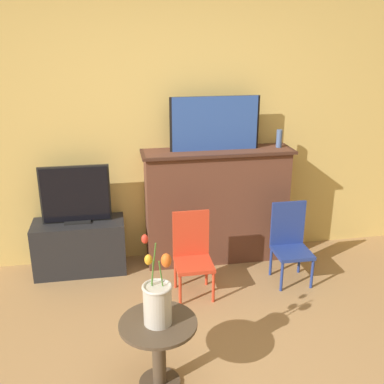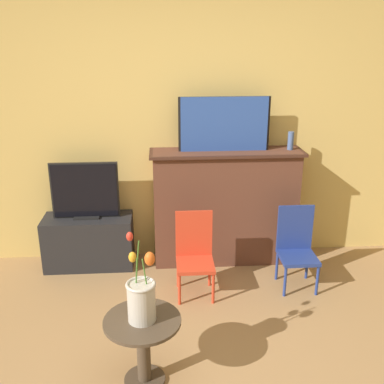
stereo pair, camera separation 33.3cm
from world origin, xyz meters
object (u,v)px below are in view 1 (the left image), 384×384
object	(u,v)px
chair_red	(192,251)
vase_tulips	(158,300)
painting	(215,124)
chair_blue	(290,240)
tv_monitor	(75,195)

from	to	relation	value
chair_red	vase_tulips	distance (m)	1.12
painting	chair_blue	world-z (taller)	painting
tv_monitor	vase_tulips	xyz separation A→B (m)	(0.55, -1.54, -0.13)
painting	vase_tulips	bearing A→B (deg)	-113.54
chair_red	chair_blue	bearing A→B (deg)	4.00
painting	tv_monitor	bearing A→B (deg)	-178.52
painting	chair_blue	bearing A→B (deg)	-40.81
tv_monitor	chair_blue	xyz separation A→B (m)	(1.81, -0.46, -0.36)
chair_red	chair_blue	distance (m)	0.87
tv_monitor	chair_red	distance (m)	1.13
painting	vase_tulips	world-z (taller)	painting
painting	tv_monitor	size ratio (longest dim) A/B	1.34
vase_tulips	chair_red	bearing A→B (deg)	69.26
chair_blue	vase_tulips	bearing A→B (deg)	-139.19
painting	tv_monitor	xyz separation A→B (m)	(-1.24, -0.03, -0.58)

